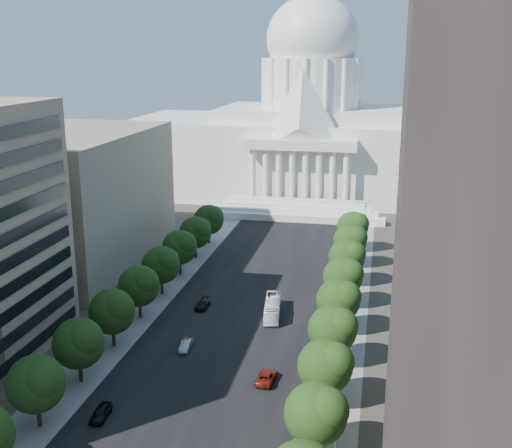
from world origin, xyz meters
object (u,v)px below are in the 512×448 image
Objects in this scene: city_bus at (272,308)px; car_dark_b at (203,304)px; car_dark_a at (101,413)px; car_red at (266,377)px; car_silver at (186,346)px.

car_dark_b is at bearing 168.42° from city_bus.
city_bus is at bearing 63.46° from car_dark_a.
car_dark_a is at bearing 38.68° from car_red.
car_red is at bearing -89.34° from city_bus.
car_dark_a reaches higher than car_dark_b.
car_red is 1.10× the size of car_dark_b.
car_silver is 20.21m from city_bus.
city_bus is (-3.28, 24.36, 0.81)m from car_red.
car_red reaches higher than car_silver.
city_bus reaches higher than car_red.
car_dark_b is (-2.10, 17.62, 0.00)m from car_silver.
car_dark_b is (2.94, 39.29, -0.08)m from car_dark_a.
car_red is at bearing -32.11° from car_silver.
city_bus is at bearing -78.43° from car_red.
car_dark_a is 0.42× the size of city_bus.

